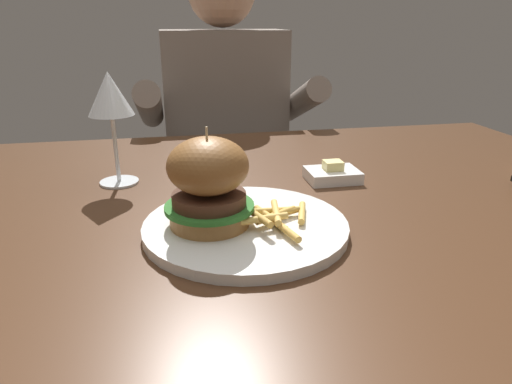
# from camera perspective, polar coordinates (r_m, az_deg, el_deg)

# --- Properties ---
(dining_table) EXTENTS (1.49, 0.95, 0.74)m
(dining_table) POSITION_cam_1_polar(r_m,az_deg,el_deg) (0.73, -3.12, -7.49)
(dining_table) COLOR #472B19
(dining_table) RESTS_ON ground
(main_plate) EXTENTS (0.27, 0.27, 0.01)m
(main_plate) POSITION_cam_1_polar(r_m,az_deg,el_deg) (0.61, -1.30, -4.33)
(main_plate) COLOR white
(main_plate) RESTS_ON dining_table
(burger_sandwich) EXTENTS (0.12, 0.12, 0.13)m
(burger_sandwich) POSITION_cam_1_polar(r_m,az_deg,el_deg) (0.59, -5.96, 1.23)
(burger_sandwich) COLOR #9E6B38
(burger_sandwich) RESTS_ON main_plate
(fries_pile) EXTENTS (0.11, 0.11, 0.02)m
(fries_pile) POSITION_cam_1_polar(r_m,az_deg,el_deg) (0.60, 2.41, -3.06)
(fries_pile) COLOR #EABC5B
(fries_pile) RESTS_ON main_plate
(wine_glass) EXTENTS (0.08, 0.08, 0.19)m
(wine_glass) POSITION_cam_1_polar(r_m,az_deg,el_deg) (0.80, -17.78, 11.11)
(wine_glass) COLOR silver
(wine_glass) RESTS_ON dining_table
(butter_dish) EXTENTS (0.09, 0.07, 0.04)m
(butter_dish) POSITION_cam_1_polar(r_m,az_deg,el_deg) (0.82, 9.53, 2.22)
(butter_dish) COLOR white
(butter_dish) RESTS_ON dining_table
(diner_person) EXTENTS (0.51, 0.36, 1.18)m
(diner_person) POSITION_cam_1_polar(r_m,az_deg,el_deg) (1.47, -3.77, 3.08)
(diner_person) COLOR #282833
(diner_person) RESTS_ON ground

